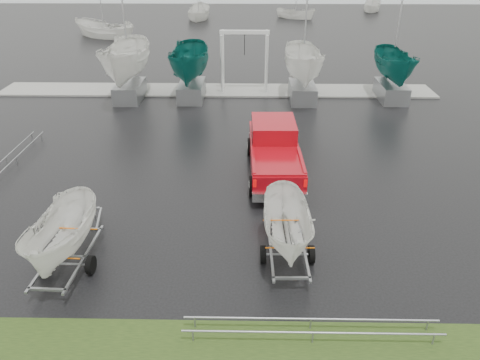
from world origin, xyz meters
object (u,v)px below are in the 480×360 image
at_px(trailer_hitched, 290,193).
at_px(trailer_parked, 56,200).
at_px(boat_hoist, 244,52).
at_px(pickup_truck, 274,148).

height_order(trailer_hitched, trailer_parked, trailer_parked).
bearing_deg(boat_hoist, trailer_hitched, -85.13).
bearing_deg(trailer_parked, trailer_hitched, 7.56).
bearing_deg(trailer_parked, pickup_truck, 48.81).
height_order(trailer_hitched, boat_hoist, trailer_hitched).
bearing_deg(pickup_truck, trailer_parked, -134.76).
relative_size(pickup_truck, trailer_hitched, 1.37).
bearing_deg(pickup_truck, trailer_hitched, -90.00).
xyz_separation_m(pickup_truck, trailer_parked, (-7.00, -7.35, 1.46)).
bearing_deg(trailer_hitched, boat_hoist, 93.70).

